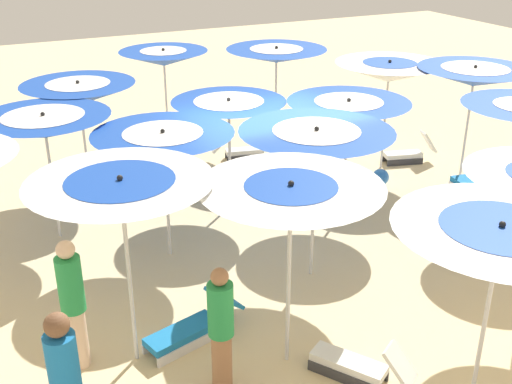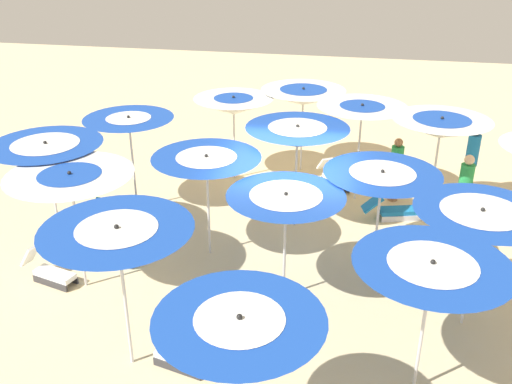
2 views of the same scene
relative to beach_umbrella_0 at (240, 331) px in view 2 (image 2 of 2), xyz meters
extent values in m
cube|color=beige|center=(5.01, 0.18, -2.13)|extent=(38.74, 38.74, 0.04)
cone|color=#1947B2|center=(0.00, 0.00, -0.01)|extent=(1.99, 1.99, 0.34)
cone|color=white|center=(0.00, 0.00, 0.08)|extent=(1.04, 1.04, 0.18)
sphere|color=black|center=(0.00, 0.00, 0.19)|extent=(0.07, 0.07, 0.07)
cylinder|color=silver|center=(1.74, -2.24, -1.12)|extent=(0.05, 0.05, 1.98)
cone|color=#1947B2|center=(1.74, -2.24, -0.13)|extent=(2.14, 2.14, 0.41)
cone|color=white|center=(1.74, -2.24, -0.03)|extent=(1.20, 1.20, 0.23)
sphere|color=black|center=(1.74, -2.24, 0.11)|extent=(0.07, 0.07, 0.07)
cylinder|color=silver|center=(3.48, -3.13, -1.11)|extent=(0.05, 0.05, 1.98)
cone|color=#1947B2|center=(3.48, -3.13, -0.12)|extent=(2.15, 2.15, 0.37)
cone|color=white|center=(3.48, -3.13, -0.04)|extent=(1.31, 1.31, 0.23)
sphere|color=black|center=(3.48, -3.13, 0.09)|extent=(0.07, 0.07, 0.07)
cylinder|color=silver|center=(1.47, 2.09, -0.98)|extent=(0.05, 0.05, 2.25)
cone|color=#1947B2|center=(1.47, 2.09, 0.14)|extent=(2.19, 2.19, 0.30)
cone|color=white|center=(1.47, 2.09, 0.22)|extent=(1.16, 1.16, 0.16)
sphere|color=black|center=(1.47, 2.09, 0.32)|extent=(0.07, 0.07, 0.07)
cylinder|color=silver|center=(3.67, 0.01, -1.15)|extent=(0.05, 0.05, 1.90)
cone|color=#1947B2|center=(3.67, 0.01, -0.20)|extent=(2.06, 2.06, 0.33)
cone|color=white|center=(3.67, 0.01, -0.13)|extent=(1.25, 1.25, 0.20)
sphere|color=black|center=(3.67, 0.01, -0.01)|extent=(0.07, 0.07, 0.07)
cylinder|color=silver|center=(4.89, -1.60, -1.15)|extent=(0.05, 0.05, 1.92)
cone|color=#1947B2|center=(4.89, -1.60, -0.19)|extent=(2.18, 2.18, 0.36)
cone|color=white|center=(4.89, -1.60, -0.11)|extent=(1.22, 1.22, 0.20)
sphere|color=black|center=(4.89, -1.60, 0.02)|extent=(0.07, 0.07, 0.07)
cylinder|color=silver|center=(7.23, -2.82, -0.99)|extent=(0.05, 0.05, 2.24)
cone|color=white|center=(7.23, -2.82, 0.13)|extent=(2.12, 2.12, 0.42)
cone|color=#1947B2|center=(7.23, -2.82, 0.22)|extent=(1.23, 1.23, 0.24)
sphere|color=black|center=(7.23, -2.82, 0.37)|extent=(0.07, 0.07, 0.07)
cylinder|color=silver|center=(3.28, 3.76, -1.05)|extent=(0.05, 0.05, 2.11)
cone|color=white|center=(3.28, 3.76, 0.00)|extent=(2.23, 2.23, 0.40)
cone|color=#1947B2|center=(3.28, 3.76, 0.11)|extent=(1.10, 1.10, 0.20)
sphere|color=black|center=(3.28, 3.76, 0.23)|extent=(0.07, 0.07, 0.07)
cylinder|color=silver|center=(4.86, 1.75, -1.11)|extent=(0.05, 0.05, 1.98)
cone|color=#1947B2|center=(4.86, 1.75, -0.12)|extent=(2.14, 2.14, 0.35)
cone|color=white|center=(4.86, 1.75, -0.04)|extent=(1.19, 1.19, 0.19)
sphere|color=black|center=(4.86, 1.75, 0.08)|extent=(0.07, 0.07, 0.07)
cylinder|color=silver|center=(6.42, 0.18, -1.05)|extent=(0.05, 0.05, 2.12)
cone|color=#1947B2|center=(6.42, 0.18, 0.01)|extent=(2.22, 2.22, 0.44)
cone|color=white|center=(6.42, 0.18, 0.12)|extent=(1.25, 1.25, 0.25)
sphere|color=black|center=(6.42, 0.18, 0.26)|extent=(0.07, 0.07, 0.07)
cylinder|color=silver|center=(8.06, -1.12, -0.99)|extent=(0.05, 0.05, 2.24)
cone|color=white|center=(8.06, -1.12, 0.13)|extent=(2.11, 2.11, 0.31)
cone|color=#1947B2|center=(8.06, -1.12, 0.21)|extent=(1.05, 1.05, 0.15)
sphere|color=black|center=(8.06, -1.12, 0.31)|extent=(0.07, 0.07, 0.07)
cylinder|color=silver|center=(4.49, 4.90, -1.03)|extent=(0.05, 0.05, 2.16)
cone|color=#1947B2|center=(4.49, 4.90, 0.05)|extent=(2.23, 2.23, 0.36)
cone|color=white|center=(4.49, 4.90, 0.13)|extent=(1.31, 1.31, 0.21)
sphere|color=black|center=(4.49, 4.90, 0.26)|extent=(0.07, 0.07, 0.07)
cylinder|color=silver|center=(6.56, 4.04, -1.05)|extent=(0.05, 0.05, 2.10)
cone|color=#1947B2|center=(6.56, 4.04, 0.00)|extent=(2.05, 2.05, 0.30)
cone|color=white|center=(6.56, 4.04, 0.08)|extent=(1.01, 1.01, 0.15)
sphere|color=black|center=(6.56, 4.04, 0.18)|extent=(0.07, 0.07, 0.07)
cylinder|color=silver|center=(8.75, 2.12, -1.11)|extent=(0.05, 0.05, 1.99)
cone|color=white|center=(8.75, 2.12, -0.12)|extent=(2.04, 2.04, 0.43)
cone|color=#1947B2|center=(8.75, 2.12, 0.00)|extent=(1.01, 1.01, 0.21)
sphere|color=black|center=(8.75, 2.12, 0.13)|extent=(0.07, 0.07, 0.07)
cylinder|color=silver|center=(9.64, 0.44, -1.07)|extent=(0.05, 0.05, 2.06)
cone|color=white|center=(9.64, 0.44, -0.04)|extent=(2.23, 2.23, 0.42)
cone|color=#1947B2|center=(9.64, 0.44, 0.06)|extent=(1.25, 1.25, 0.23)
sphere|color=black|center=(9.64, 0.44, 0.20)|extent=(0.07, 0.07, 0.07)
cube|color=#333338|center=(1.38, 1.32, -2.04)|extent=(0.23, 0.83, 0.14)
cube|color=#333338|center=(1.65, 1.25, -2.04)|extent=(0.23, 0.83, 0.14)
cube|color=white|center=(1.52, 1.29, -1.92)|extent=(0.47, 0.89, 0.10)
cube|color=white|center=(1.38, 0.73, -1.71)|extent=(0.36, 0.40, 0.34)
cube|color=silver|center=(7.39, -2.16, -2.04)|extent=(0.30, 0.97, 0.14)
cube|color=silver|center=(7.06, -2.25, -2.04)|extent=(0.30, 0.97, 0.14)
cube|color=#1972B7|center=(7.23, -2.21, -1.92)|extent=(0.60, 1.05, 0.10)
cube|color=#1972B7|center=(7.04, -1.53, -1.70)|extent=(0.46, 0.52, 0.38)
cube|color=silver|center=(5.16, 4.33, -2.04)|extent=(0.87, 0.18, 0.14)
cube|color=silver|center=(5.22, 4.67, -2.04)|extent=(0.87, 0.18, 0.14)
cube|color=#1972B7|center=(5.19, 4.50, -1.92)|extent=(0.92, 0.48, 0.10)
cube|color=#1972B7|center=(5.79, 4.40, -1.67)|extent=(0.43, 0.40, 0.43)
cube|color=#333338|center=(8.73, -0.72, -2.04)|extent=(0.79, 0.53, 0.14)
cube|color=#333338|center=(8.56, -0.46, -2.04)|extent=(0.79, 0.53, 0.14)
cube|color=white|center=(8.65, -0.59, -1.92)|extent=(0.94, 0.75, 0.10)
cube|color=white|center=(9.17, -0.25, -1.68)|extent=(0.47, 0.45, 0.41)
cube|color=#333338|center=(3.39, 4.32, -2.04)|extent=(0.25, 0.81, 0.14)
cube|color=#333338|center=(3.10, 4.40, -2.04)|extent=(0.25, 0.81, 0.14)
cube|color=white|center=(3.24, 4.36, -1.92)|extent=(0.51, 0.88, 0.10)
cube|color=white|center=(3.39, 4.91, -1.64)|extent=(0.38, 0.42, 0.48)
cylinder|color=brown|center=(8.66, -3.83, -1.66)|extent=(0.24, 0.24, 0.88)
cylinder|color=#1972BF|center=(8.66, -3.83, -0.84)|extent=(0.30, 0.30, 0.77)
sphere|color=brown|center=(8.66, -3.83, -0.33)|extent=(0.24, 0.24, 0.24)
cylinder|color=beige|center=(7.04, -3.48, -1.70)|extent=(0.24, 0.24, 0.81)
cylinder|color=green|center=(7.04, -3.48, -0.94)|extent=(0.30, 0.30, 0.71)
sphere|color=beige|center=(7.04, -3.48, -0.47)|extent=(0.22, 0.22, 0.22)
cylinder|color=#A3704C|center=(8.16, -2.04, -1.73)|extent=(0.24, 0.24, 0.75)
cylinder|color=green|center=(8.16, -2.04, -1.02)|extent=(0.30, 0.30, 0.66)
sphere|color=#A3704C|center=(8.16, -2.04, -0.59)|extent=(0.20, 0.20, 0.20)
sphere|color=#337FE5|center=(4.05, 3.18, -1.93)|extent=(0.35, 0.35, 0.35)
camera|label=1|loc=(13.68, -4.22, 3.11)|focal=44.42mm
camera|label=2|loc=(-5.06, -1.18, 4.21)|focal=40.36mm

